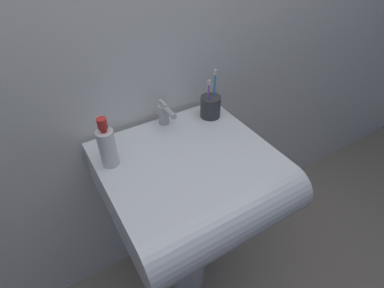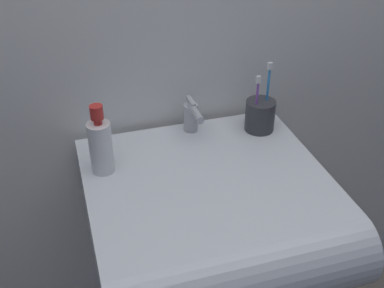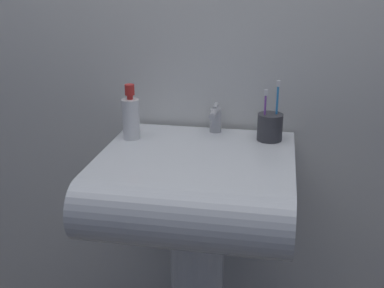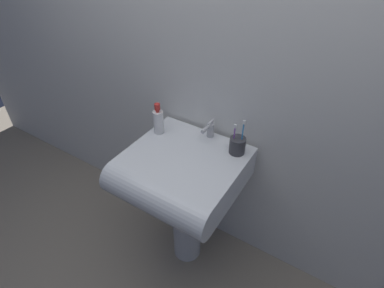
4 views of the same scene
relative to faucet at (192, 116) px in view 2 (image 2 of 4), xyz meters
The scene contains 5 objects.
wall_back 0.29m from the faucet, 105.39° to the left, with size 5.00×0.05×2.40m, color silver.
sink_basin 0.31m from the faucet, 95.57° to the right, with size 0.60×0.60×0.18m.
faucet is the anchor object (origin of this frame).
toothbrush_cup 0.20m from the faucet, 12.43° to the right, with size 0.08×0.08×0.20m.
soap_bottle 0.29m from the faucet, 157.37° to the right, with size 0.06×0.06×0.19m.
Camera 2 is at (-0.31, -0.92, 1.61)m, focal length 45.00 mm.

